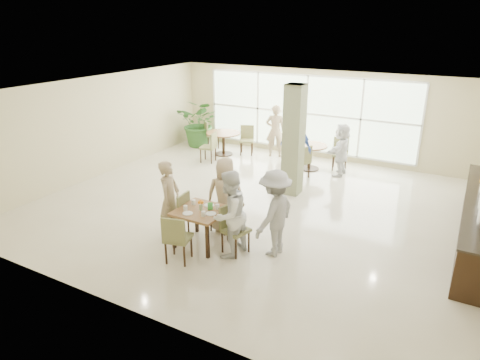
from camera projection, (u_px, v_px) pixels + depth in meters
The scene contains 20 objects.
ground at pixel (257, 206), 10.37m from camera, with size 10.00×10.00×0.00m, color beige.
room_shell at pixel (258, 138), 9.77m from camera, with size 10.00×10.00×10.00m.
window_bank at pixel (306, 114), 13.75m from camera, with size 7.00×0.04×7.00m.
column at pixel (294, 141), 10.68m from camera, with size 0.45×0.45×2.80m, color #787D57.
main_table at pixel (201, 214), 8.38m from camera, with size 0.93×0.93×0.75m.
round_table_left at pixel (223, 138), 14.14m from camera, with size 1.12×1.12×0.75m.
round_table_right at pixel (310, 151), 12.74m from camera, with size 1.03×1.03×0.75m.
chairs_main_table at pixel (203, 222), 8.46m from camera, with size 1.96×1.98×0.95m.
chairs_table_left at pixel (222, 140), 14.18m from camera, with size 2.05×1.99×0.95m.
chairs_table_right at pixel (312, 154), 12.74m from camera, with size 2.00×1.85×0.95m.
tabletop_clutter at pixel (201, 207), 8.31m from camera, with size 0.68×0.72×0.21m.
buffet_counter at pixel (480, 218), 8.46m from camera, with size 0.64×4.70×1.95m.
potted_plant at pixel (200, 123), 14.98m from camera, with size 1.50×1.50×1.67m, color #2E6127.
teen_left at pixel (170, 199), 8.73m from camera, with size 0.59×0.39×1.61m, color tan.
teen_far at pixel (225, 195), 8.91m from camera, with size 0.79×0.43×1.62m, color tan.
teen_right at pixel (229, 214), 7.95m from camera, with size 0.82×0.64×1.69m, color white.
teen_standing at pixel (275, 213), 7.98m from camera, with size 1.09×0.63×1.69m, color #98989A.
adult_a at pixel (295, 147), 11.87m from camera, with size 1.06×0.60×1.81m, color #4466CC.
adult_b at pixel (341, 150), 12.19m from camera, with size 1.41×0.61×1.52m, color white.
adult_standing at pixel (275, 131), 13.85m from camera, with size 0.62×0.41×1.71m, color tan.
Camera 1 is at (4.25, -8.49, 4.24)m, focal length 32.00 mm.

